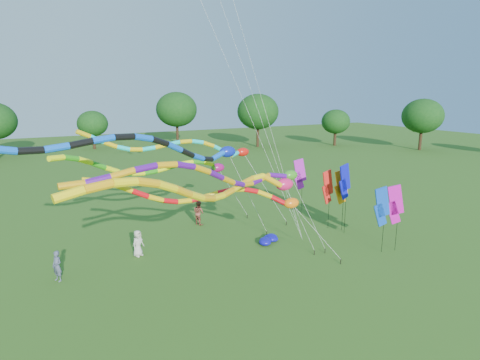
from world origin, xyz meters
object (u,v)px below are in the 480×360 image
blue_nylon_heap (266,239)px  person_b (57,266)px  tube_kite_orange (230,187)px  person_a (138,243)px  tube_kite_red (223,197)px  person_c (199,213)px

blue_nylon_heap → person_b: bearing=178.4°
tube_kite_orange → blue_nylon_heap: size_ratio=10.70×
person_a → person_b: (-4.50, -1.29, 0.02)m
tube_kite_red → person_b: bearing=166.9°
tube_kite_red → blue_nylon_heap: bearing=48.2°
tube_kite_orange → person_b: bearing=111.4°
person_a → person_c: size_ratio=0.90×
tube_kite_red → blue_nylon_heap: 7.21m
tube_kite_orange → person_c: (3.21, 11.79, -4.84)m
person_a → tube_kite_red: bearing=-88.4°
person_a → person_b: person_b is taller
person_a → person_c: (5.43, 3.78, 0.09)m
tube_kite_red → blue_nylon_heap: (4.71, 3.38, -4.28)m
person_a → person_b: size_ratio=0.98×
tube_kite_red → tube_kite_orange: tube_kite_orange is taller
blue_nylon_heap → person_a: 8.18m
person_c → person_b: bearing=97.4°
tube_kite_orange → blue_nylon_heap: (5.77, 6.37, -5.55)m
tube_kite_orange → person_c: bearing=51.1°
tube_kite_red → person_c: tube_kite_red is taller
person_b → person_c: (9.93, 5.07, 0.08)m
person_b → person_c: 11.15m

